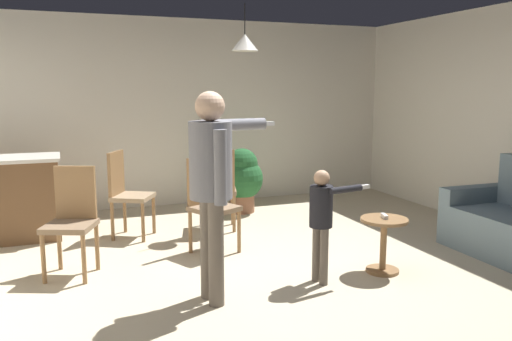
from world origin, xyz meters
TOP-DOWN VIEW (x-y plane):
  - ground at (0.00, 0.00)m, footprint 7.68×7.68m
  - wall_back at (0.00, 3.20)m, footprint 6.40×0.10m
  - kitchen_counter at (-2.45, 2.02)m, footprint 1.26×0.66m
  - side_table_by_couch at (0.96, -0.39)m, footprint 0.44×0.44m
  - person_adult at (-0.71, -0.47)m, footprint 0.81×0.55m
  - person_child at (0.29, -0.42)m, footprint 0.56×0.29m
  - dining_chair_by_counter at (-1.13, 1.66)m, footprint 0.57×0.57m
  - dining_chair_near_wall at (-0.05, 1.56)m, footprint 0.52×0.52m
  - dining_chair_centre_back at (-0.38, 0.79)m, footprint 0.56×0.56m
  - dining_chair_spare at (-1.75, 0.60)m, footprint 0.55×0.55m
  - potted_plant_corner at (0.52, 2.34)m, footprint 0.58×0.58m
  - spare_remote_on_table at (0.97, -0.38)m, footprint 0.07×0.13m
  - ceiling_light_pendant at (0.31, 1.62)m, footprint 0.32×0.32m

SIDE VIEW (x-z plane):
  - ground at x=0.00m, z-range 0.00..0.00m
  - side_table_by_couch at x=0.96m, z-range 0.07..0.59m
  - kitchen_counter at x=-2.45m, z-range 0.00..0.95m
  - potted_plant_corner at x=0.52m, z-range 0.05..0.94m
  - spare_remote_on_table at x=0.97m, z-range 0.52..0.56m
  - dining_chair_by_counter at x=-1.13m, z-range 0.05..1.05m
  - dining_chair_near_wall at x=-0.05m, z-range 0.05..1.05m
  - dining_chair_centre_back at x=-0.38m, z-range 0.05..1.05m
  - dining_chair_spare at x=-1.75m, z-range 0.05..1.05m
  - person_child at x=0.29m, z-range 0.12..1.14m
  - person_adult at x=-0.71m, z-range 0.20..1.90m
  - wall_back at x=0.00m, z-range 0.00..2.70m
  - ceiling_light_pendant at x=0.31m, z-range 1.98..2.53m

